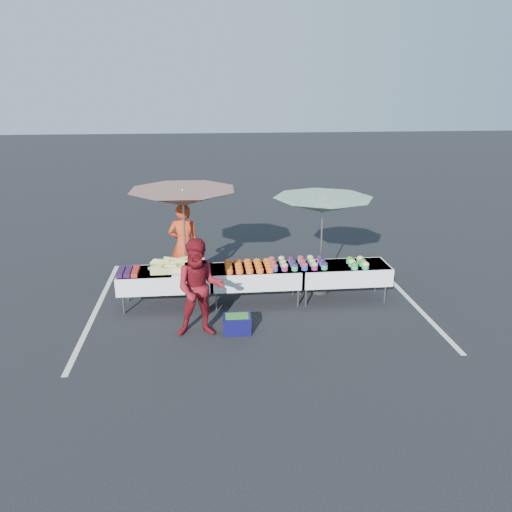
{
  "coord_description": "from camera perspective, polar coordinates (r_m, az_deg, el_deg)",
  "views": [
    {
      "loc": [
        -0.95,
        -9.37,
        4.2
      ],
      "look_at": [
        0.0,
        0.0,
        1.0
      ],
      "focal_mm": 35.0,
      "sensor_mm": 36.0,
      "label": 1
    }
  ],
  "objects": [
    {
      "name": "bean_baskets",
      "position": [
        10.32,
        11.52,
        -0.74
      ],
      "size": [
        0.36,
        0.5,
        0.15
      ],
      "color": "#29A76E",
      "rests_on": "table_right"
    },
    {
      "name": "corn_pile",
      "position": [
        10.01,
        -8.9,
        -1.08
      ],
      "size": [
        1.16,
        0.57,
        0.26
      ],
      "color": "#BCBD61",
      "rests_on": "table_left"
    },
    {
      "name": "vendor",
      "position": [
        10.97,
        -8.21,
        1.23
      ],
      "size": [
        0.74,
        0.55,
        1.86
      ],
      "primitive_type": "imported",
      "rotation": [
        0.0,
        0.0,
        2.98
      ],
      "color": "red",
      "rests_on": "ground"
    },
    {
      "name": "customer",
      "position": [
        8.71,
        -6.46,
        -3.69
      ],
      "size": [
        0.88,
        0.69,
        1.78
      ],
      "primitive_type": "imported",
      "rotation": [
        0.0,
        0.0,
        -0.02
      ],
      "color": "maroon",
      "rests_on": "ground"
    },
    {
      "name": "stripe_right",
      "position": [
        11.08,
        16.75,
        -4.35
      ],
      "size": [
        0.1,
        5.0,
        0.0
      ],
      "primitive_type": "cube",
      "color": "silver",
      "rests_on": "ground"
    },
    {
      "name": "plastic_bags",
      "position": [
        9.71,
        -8.66,
        -2.11
      ],
      "size": [
        0.3,
        0.25,
        0.05
      ],
      "primitive_type": "cube",
      "color": "white",
      "rests_on": "table_left"
    },
    {
      "name": "table_right",
      "position": [
        10.41,
        9.91,
        -1.85
      ],
      "size": [
        1.86,
        0.81,
        0.75
      ],
      "color": "white",
      "rests_on": "ground"
    },
    {
      "name": "ground",
      "position": [
        10.31,
        0.0,
        -5.27
      ],
      "size": [
        80.0,
        80.0,
        0.0
      ],
      "primitive_type": "plane",
      "color": "black"
    },
    {
      "name": "storage_bin",
      "position": [
        9.04,
        -2.19,
        -7.73
      ],
      "size": [
        0.5,
        0.37,
        0.32
      ],
      "rotation": [
        0.0,
        0.0,
        -0.02
      ],
      "color": "#0C0C3C",
      "rests_on": "ground"
    },
    {
      "name": "berry_punnets",
      "position": [
        10.04,
        -14.38,
        -1.71
      ],
      "size": [
        0.4,
        0.54,
        0.08
      ],
      "color": "black",
      "rests_on": "table_left"
    },
    {
      "name": "carrot_bowls",
      "position": [
        9.99,
        -0.85,
        -1.13
      ],
      "size": [
        0.95,
        0.69,
        0.11
      ],
      "color": "#F14C1A",
      "rests_on": "table_center"
    },
    {
      "name": "umbrella_left",
      "position": [
        10.27,
        -8.35,
        6.51
      ],
      "size": [
        2.93,
        2.93,
        2.27
      ],
      "rotation": [
        0.0,
        0.0,
        -0.42
      ],
      "color": "black",
      "rests_on": "ground"
    },
    {
      "name": "table_left",
      "position": [
        10.08,
        -10.24,
        -2.58
      ],
      "size": [
        1.86,
        0.81,
        0.75
      ],
      "color": "white",
      "rests_on": "ground"
    },
    {
      "name": "table_center",
      "position": [
        10.09,
        0.0,
        -2.24
      ],
      "size": [
        1.86,
        0.81,
        0.75
      ],
      "color": "white",
      "rests_on": "ground"
    },
    {
      "name": "umbrella_right",
      "position": [
        10.31,
        7.65,
        5.72
      ],
      "size": [
        2.16,
        2.16,
        2.1
      ],
      "rotation": [
        0.0,
        0.0,
        -0.05
      ],
      "color": "black",
      "rests_on": "ground"
    },
    {
      "name": "stripe_left",
      "position": [
        10.51,
        -17.72,
        -5.73
      ],
      "size": [
        0.1,
        5.0,
        0.0
      ],
      "primitive_type": "cube",
      "color": "silver",
      "rests_on": "ground"
    },
    {
      "name": "potato_cups",
      "position": [
        10.12,
        4.79,
        -0.75
      ],
      "size": [
        1.14,
        0.58,
        0.16
      ],
      "color": "#273FB9",
      "rests_on": "table_right"
    }
  ]
}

